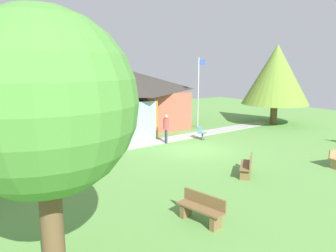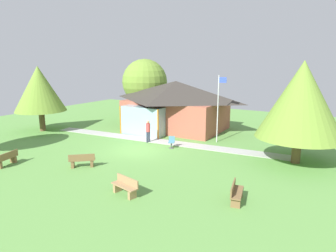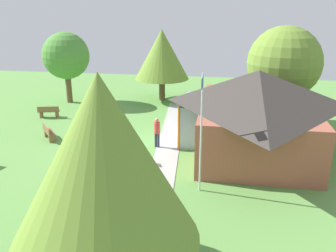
{
  "view_description": "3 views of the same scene",
  "coord_description": "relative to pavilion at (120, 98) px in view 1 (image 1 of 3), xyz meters",
  "views": [
    {
      "loc": [
        -10.46,
        -13.23,
        4.53
      ],
      "look_at": [
        -0.59,
        1.95,
        1.06
      ],
      "focal_mm": 33.35,
      "sensor_mm": 36.0,
      "label": 1
    },
    {
      "loc": [
        11.88,
        -16.16,
        6.05
      ],
      "look_at": [
        0.94,
        2.49,
        1.4
      ],
      "focal_mm": 31.28,
      "sensor_mm": 36.0,
      "label": 2
    },
    {
      "loc": [
        18.06,
        5.75,
        7.74
      ],
      "look_at": [
        -0.57,
        2.74,
        1.33
      ],
      "focal_mm": 38.57,
      "sensor_mm": 36.0,
      "label": 3
    }
  ],
  "objects": [
    {
      "name": "visitor_on_path",
      "position": [
        0.58,
        -5.21,
        -1.3
      ],
      "size": [
        0.34,
        0.34,
        1.74
      ],
      "rotation": [
        0.0,
        0.0,
        1.12
      ],
      "color": "#2D3347",
      "rests_on": "ground_plane"
    },
    {
      "name": "pavilion",
      "position": [
        0.0,
        0.0,
        0.0
      ],
      "size": [
        9.59,
        7.61,
        4.46
      ],
      "color": "#A35642",
      "rests_on": "ground_plane"
    },
    {
      "name": "footpath",
      "position": [
        1.2,
        -4.54,
        -2.31
      ],
      "size": [
        20.19,
        2.81,
        0.03
      ],
      "primitive_type": "cube",
      "rotation": [
        0.0,
        0.0,
        0.08
      ],
      "color": "#ADADA8",
      "rests_on": "ground_plane"
    },
    {
      "name": "tree_behind_pavilion_left",
      "position": [
        -4.76,
        2.09,
        1.8
      ],
      "size": [
        4.72,
        4.72,
        6.5
      ],
      "color": "brown",
      "rests_on": "ground_plane"
    },
    {
      "name": "flagpole",
      "position": [
        5.21,
        -2.45,
        0.55
      ],
      "size": [
        0.64,
        0.08,
        5.18
      ],
      "color": "silver",
      "rests_on": "ground_plane"
    },
    {
      "name": "tree_lawn_corner",
      "position": [
        -8.02,
        -14.21,
        1.47
      ],
      "size": [
        3.71,
        3.71,
        5.68
      ],
      "color": "brown",
      "rests_on": "ground_plane"
    },
    {
      "name": "patio_chair_lawn_spare",
      "position": [
        2.93,
        -5.66,
        -1.91
      ],
      "size": [
        0.57,
        0.57,
        0.86
      ],
      "rotation": [
        0.0,
        0.0,
        3.52
      ],
      "color": "teal",
      "rests_on": "ground_plane"
    },
    {
      "name": "bench_front_left",
      "position": [
        -3.78,
        -13.93,
        -1.92
      ],
      "size": [
        0.79,
        1.56,
        0.84
      ],
      "rotation": [
        0.0,
        0.0,
        1.81
      ],
      "color": "brown",
      "rests_on": "ground_plane"
    },
    {
      "name": "bench_front_center",
      "position": [
        0.37,
        -11.85,
        -1.92
      ],
      "size": [
        1.43,
        1.31,
        0.84
      ],
      "rotation": [
        0.0,
        0.0,
        0.71
      ],
      "color": "brown",
      "rests_on": "ground_plane"
    },
    {
      "name": "tree_east_hedge",
      "position": [
        11.16,
        -4.58,
        1.59
      ],
      "size": [
        5.13,
        5.13,
        6.23
      ],
      "color": "brown",
      "rests_on": "ground_plane"
    },
    {
      "name": "ground_plane",
      "position": [
        1.2,
        -7.32,
        -2.33
      ],
      "size": [
        44.0,
        44.0,
        0.0
      ],
      "primitive_type": "plane",
      "color": "#609947"
    }
  ]
}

